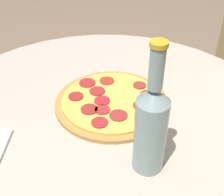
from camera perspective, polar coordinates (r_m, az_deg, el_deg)
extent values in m
cylinder|color=#B2A893|center=(0.75, -1.56, -4.32)|extent=(0.92, 0.92, 0.02)
cylinder|color=#B77F3D|center=(0.78, 0.00, -0.88)|extent=(0.28, 0.28, 0.01)
cylinder|color=#E0BC4C|center=(0.78, 0.00, -0.41)|extent=(0.25, 0.25, 0.01)
cylinder|color=maroon|center=(0.79, 6.60, 0.57)|extent=(0.04, 0.04, 0.00)
cylinder|color=maroon|center=(0.70, -2.28, -4.51)|extent=(0.04, 0.04, 0.00)
cylinder|color=#A32828|center=(0.74, -1.62, -2.14)|extent=(0.04, 0.04, 0.00)
cylinder|color=#A52424|center=(0.84, -4.55, 2.78)|extent=(0.04, 0.04, 0.00)
cylinder|color=#A82E1C|center=(0.84, -0.95, 3.17)|extent=(0.04, 0.04, 0.00)
cylinder|color=maroon|center=(0.76, 4.98, -1.21)|extent=(0.03, 0.03, 0.00)
cylinder|color=maroon|center=(0.72, 1.18, -3.20)|extent=(0.04, 0.04, 0.00)
cylinder|color=maroon|center=(0.79, -6.62, 0.29)|extent=(0.04, 0.04, 0.00)
cylinder|color=maroon|center=(0.83, 5.08, 2.33)|extent=(0.03, 0.03, 0.00)
cylinder|color=maroon|center=(0.80, -2.71, 1.27)|extent=(0.04, 0.04, 0.00)
cylinder|color=maroon|center=(0.74, -4.19, -2.07)|extent=(0.04, 0.04, 0.00)
cylinder|color=#A2232A|center=(0.77, -1.81, -0.50)|extent=(0.04, 0.04, 0.00)
cylinder|color=gray|center=(0.59, 6.96, -6.86)|extent=(0.06, 0.06, 0.16)
cone|color=gray|center=(0.53, 7.69, 0.54)|extent=(0.06, 0.06, 0.03)
cylinder|color=gray|center=(0.50, 8.17, 5.41)|extent=(0.03, 0.03, 0.08)
cylinder|color=gold|center=(0.48, 8.61, 9.77)|extent=(0.03, 0.03, 0.01)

